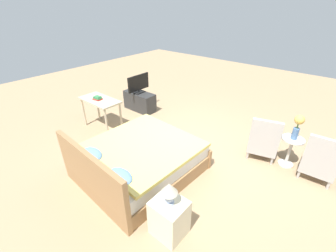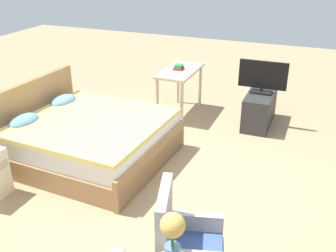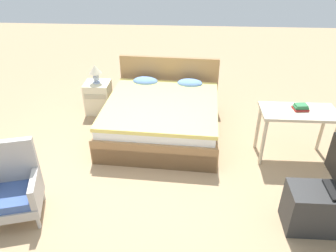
{
  "view_description": "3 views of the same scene",
  "coord_description": "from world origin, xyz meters",
  "px_view_note": "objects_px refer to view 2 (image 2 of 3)",
  "views": [
    {
      "loc": [
        -2.26,
        3.3,
        2.84
      ],
      "look_at": [
        0.32,
        0.22,
        0.57
      ],
      "focal_mm": 24.0,
      "sensor_mm": 36.0,
      "label": 1
    },
    {
      "loc": [
        -3.69,
        -1.61,
        2.65
      ],
      "look_at": [
        -0.06,
        -0.14,
        0.83
      ],
      "focal_mm": 42.0,
      "sensor_mm": 36.0,
      "label": 2
    },
    {
      "loc": [
        0.62,
        -3.5,
        2.93
      ],
      "look_at": [
        0.39,
        0.14,
        0.71
      ],
      "focal_mm": 35.0,
      "sensor_mm": 36.0,
      "label": 3
    }
  ],
  "objects_px": {
    "armchair_by_window_right": "(185,247)",
    "tv_stand": "(259,108)",
    "vanity_desk": "(180,77)",
    "book_stack": "(179,67)",
    "bed": "(86,138)",
    "flower_vase": "(173,237)",
    "tv_flatscreen": "(263,77)"
  },
  "relations": [
    {
      "from": "flower_vase",
      "to": "bed",
      "type": "bearing_deg",
      "value": 45.09
    },
    {
      "from": "bed",
      "to": "flower_vase",
      "type": "distance_m",
      "value": 2.94
    },
    {
      "from": "bed",
      "to": "tv_stand",
      "type": "bearing_deg",
      "value": -44.32
    },
    {
      "from": "flower_vase",
      "to": "vanity_desk",
      "type": "relative_size",
      "value": 0.46
    },
    {
      "from": "armchair_by_window_right",
      "to": "book_stack",
      "type": "relative_size",
      "value": 4.3
    },
    {
      "from": "tv_stand",
      "to": "book_stack",
      "type": "bearing_deg",
      "value": 91.97
    },
    {
      "from": "bed",
      "to": "armchair_by_window_right",
      "type": "bearing_deg",
      "value": -128.27
    },
    {
      "from": "armchair_by_window_right",
      "to": "tv_stand",
      "type": "height_order",
      "value": "armchair_by_window_right"
    },
    {
      "from": "vanity_desk",
      "to": "book_stack",
      "type": "relative_size",
      "value": 4.86
    },
    {
      "from": "armchair_by_window_right",
      "to": "tv_stand",
      "type": "xyz_separation_m",
      "value": [
        3.55,
        0.01,
        -0.11
      ]
    },
    {
      "from": "vanity_desk",
      "to": "armchair_by_window_right",
      "type": "bearing_deg",
      "value": -158.9
    },
    {
      "from": "bed",
      "to": "flower_vase",
      "type": "xyz_separation_m",
      "value": [
        -2.03,
        -2.04,
        0.6
      ]
    },
    {
      "from": "bed",
      "to": "tv_flatscreen",
      "type": "bearing_deg",
      "value": -44.29
    },
    {
      "from": "bed",
      "to": "book_stack",
      "type": "relative_size",
      "value": 9.75
    },
    {
      "from": "armchair_by_window_right",
      "to": "tv_stand",
      "type": "bearing_deg",
      "value": 0.08
    },
    {
      "from": "tv_stand",
      "to": "vanity_desk",
      "type": "distance_m",
      "value": 1.39
    },
    {
      "from": "armchair_by_window_right",
      "to": "vanity_desk",
      "type": "bearing_deg",
      "value": 21.1
    },
    {
      "from": "armchair_by_window_right",
      "to": "book_stack",
      "type": "xyz_separation_m",
      "value": [
        3.5,
        1.38,
        0.43
      ]
    },
    {
      "from": "tv_flatscreen",
      "to": "vanity_desk",
      "type": "bearing_deg",
      "value": 92.9
    },
    {
      "from": "bed",
      "to": "book_stack",
      "type": "height_order",
      "value": "bed"
    },
    {
      "from": "flower_vase",
      "to": "tv_flatscreen",
      "type": "height_order",
      "value": "flower_vase"
    },
    {
      "from": "book_stack",
      "to": "bed",
      "type": "bearing_deg",
      "value": 163.4
    },
    {
      "from": "armchair_by_window_right",
      "to": "flower_vase",
      "type": "relative_size",
      "value": 1.93
    },
    {
      "from": "armchair_by_window_right",
      "to": "flower_vase",
      "type": "height_order",
      "value": "flower_vase"
    },
    {
      "from": "bed",
      "to": "flower_vase",
      "type": "relative_size",
      "value": 4.38
    },
    {
      "from": "bed",
      "to": "book_stack",
      "type": "xyz_separation_m",
      "value": [
        1.95,
        -0.58,
        0.51
      ]
    },
    {
      "from": "vanity_desk",
      "to": "book_stack",
      "type": "height_order",
      "value": "book_stack"
    },
    {
      "from": "book_stack",
      "to": "armchair_by_window_right",
      "type": "bearing_deg",
      "value": -158.53
    },
    {
      "from": "bed",
      "to": "tv_stand",
      "type": "relative_size",
      "value": 2.18
    },
    {
      "from": "armchair_by_window_right",
      "to": "book_stack",
      "type": "bearing_deg",
      "value": 21.47
    },
    {
      "from": "flower_vase",
      "to": "armchair_by_window_right",
      "type": "bearing_deg",
      "value": 9.11
    },
    {
      "from": "tv_flatscreen",
      "to": "book_stack",
      "type": "bearing_deg",
      "value": 92.06
    }
  ]
}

